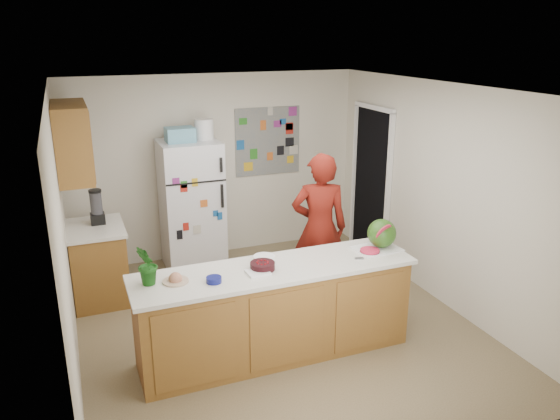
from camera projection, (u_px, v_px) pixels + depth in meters
name	position (u px, v px, depth m)	size (l,w,h in m)	color
floor	(276.00, 326.00, 5.88)	(4.00, 4.50, 0.02)	brown
wall_back	(216.00, 166.00, 7.48)	(4.00, 0.02, 2.50)	beige
wall_left	(62.00, 242.00, 4.78)	(0.02, 4.50, 2.50)	beige
wall_right	(441.00, 195.00, 6.19)	(0.02, 4.50, 2.50)	beige
ceiling	(275.00, 88.00, 5.09)	(4.00, 4.50, 0.02)	white
doorway	(372.00, 183.00, 7.53)	(0.03, 0.85, 2.04)	black
peninsula_base	(275.00, 313.00, 5.22)	(2.60, 0.62, 0.88)	brown
peninsula_top	(275.00, 269.00, 5.08)	(2.68, 0.70, 0.04)	silver
side_counter_base	(99.00, 265.00, 6.34)	(0.60, 0.80, 0.86)	brown
side_counter_top	(95.00, 228.00, 6.20)	(0.64, 0.84, 0.04)	silver
upper_cabinets	(72.00, 141.00, 5.80)	(0.35, 1.00, 0.80)	brown
refrigerator	(192.00, 206.00, 7.11)	(0.75, 0.70, 1.70)	silver
fridge_top_bin	(180.00, 135.00, 6.79)	(0.35, 0.28, 0.18)	#5999B2
photo_collage	(268.00, 141.00, 7.63)	(0.95, 0.01, 0.95)	slate
person	(319.00, 228.00, 6.21)	(0.64, 0.42, 1.75)	#63140C
blender_appliance	(97.00, 208.00, 6.24)	(0.13, 0.13, 0.38)	black
cutting_board	(377.00, 249.00, 5.49)	(0.45, 0.34, 0.01)	white
watermelon	(382.00, 233.00, 5.49)	(0.29, 0.29, 0.29)	#2A5619
watermelon_slice	(370.00, 251.00, 5.41)	(0.19, 0.19, 0.02)	red
cherry_bowl	(262.00, 266.00, 5.02)	(0.23, 0.23, 0.07)	black
white_bowl	(264.00, 259.00, 5.19)	(0.21, 0.21, 0.06)	white
cobalt_bowl	(214.00, 280.00, 4.76)	(0.14, 0.14, 0.05)	navy
plate	(176.00, 281.00, 4.78)	(0.23, 0.23, 0.02)	beige
paper_towel	(258.00, 272.00, 4.94)	(0.20, 0.18, 0.02)	white
keys	(359.00, 258.00, 5.26)	(0.08, 0.04, 0.01)	gray
potted_plant	(148.00, 265.00, 4.66)	(0.21, 0.17, 0.38)	#14470E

